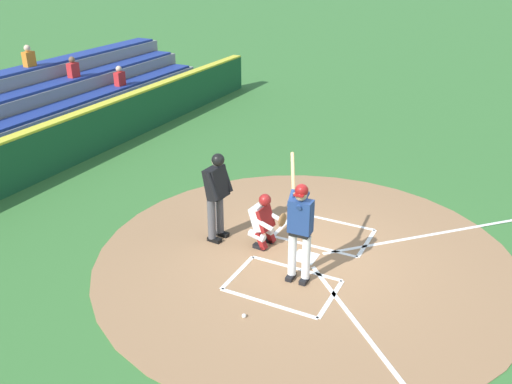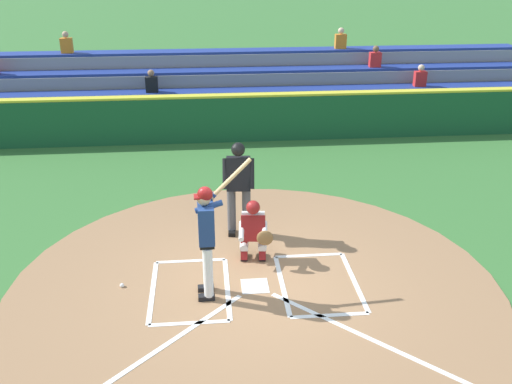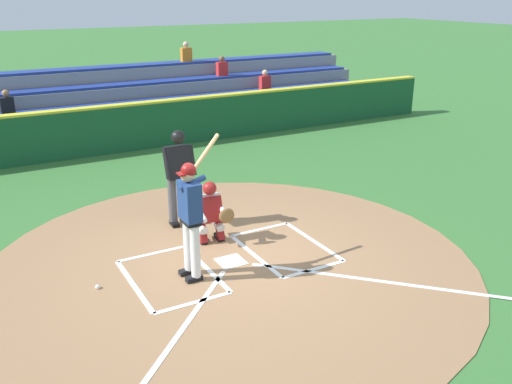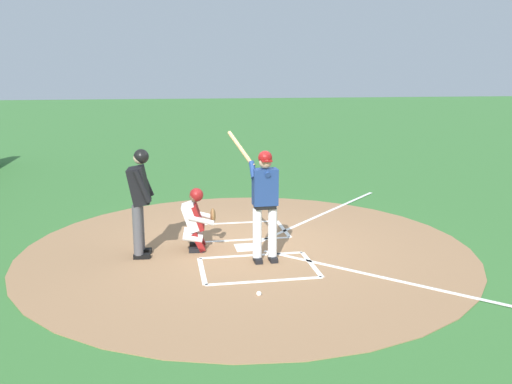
# 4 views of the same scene
# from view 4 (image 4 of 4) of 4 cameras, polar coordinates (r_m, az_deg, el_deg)

# --- Properties ---
(ground_plane) EXTENTS (120.00, 120.00, 0.00)m
(ground_plane) POSITION_cam_4_polar(r_m,az_deg,el_deg) (9.77, -0.91, -5.96)
(ground_plane) COLOR #387033
(dirt_circle) EXTENTS (8.00, 8.00, 0.01)m
(dirt_circle) POSITION_cam_4_polar(r_m,az_deg,el_deg) (9.76, -0.91, -5.92)
(dirt_circle) COLOR #99704C
(dirt_circle) RESTS_ON ground
(home_plate_and_chalk) EXTENTS (7.93, 4.91, 0.01)m
(home_plate_and_chalk) POSITION_cam_4_polar(r_m,az_deg,el_deg) (9.93, 4.13, -5.58)
(home_plate_and_chalk) COLOR white
(home_plate_and_chalk) RESTS_ON dirt_circle
(batter) EXTENTS (0.92, 0.73, 2.13)m
(batter) POSITION_cam_4_polar(r_m,az_deg,el_deg) (8.79, 0.88, -0.59)
(batter) COLOR white
(batter) RESTS_ON ground
(catcher) EXTENTS (0.59, 0.65, 1.13)m
(catcher) POSITION_cam_4_polar(r_m,az_deg,el_deg) (9.56, -6.37, -2.74)
(catcher) COLOR black
(catcher) RESTS_ON ground
(plate_umpire) EXTENTS (0.60, 0.44, 1.86)m
(plate_umpire) POSITION_cam_4_polar(r_m,az_deg,el_deg) (9.25, -12.24, -0.37)
(plate_umpire) COLOR #4C4C51
(plate_umpire) RESTS_ON ground
(baseball) EXTENTS (0.07, 0.07, 0.07)m
(baseball) POSITION_cam_4_polar(r_m,az_deg,el_deg) (7.74, 0.31, -10.73)
(baseball) COLOR white
(baseball) RESTS_ON ground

